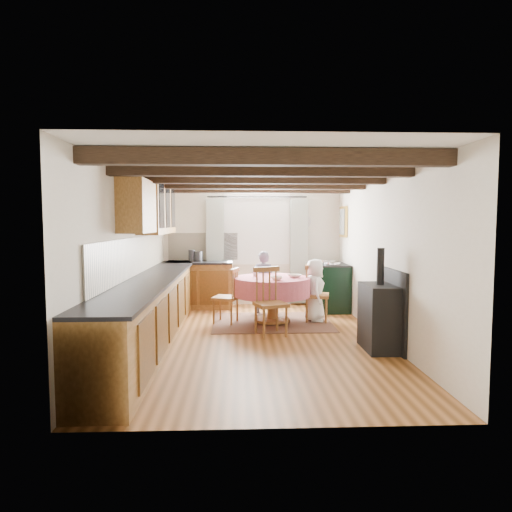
{
  "coord_description": "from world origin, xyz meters",
  "views": [
    {
      "loc": [
        -0.29,
        -6.23,
        1.69
      ],
      "look_at": [
        0.0,
        0.8,
        1.15
      ],
      "focal_mm": 30.89,
      "sensor_mm": 36.0,
      "label": 1
    }
  ],
  "objects_px": {
    "child_right": "(315,290)",
    "chair_near": "(271,302)",
    "aga_range": "(329,286)",
    "child_far": "(263,282)",
    "cast_iron_stove": "(380,299)",
    "chair_left": "(226,296)",
    "dining_table": "(272,300)",
    "chair_right": "(317,293)",
    "cup": "(255,274)"
  },
  "relations": [
    {
      "from": "child_far",
      "to": "child_right",
      "type": "bearing_deg",
      "value": 148.95
    },
    {
      "from": "child_far",
      "to": "child_right",
      "type": "height_order",
      "value": "child_far"
    },
    {
      "from": "dining_table",
      "to": "child_far",
      "type": "bearing_deg",
      "value": 98.04
    },
    {
      "from": "chair_near",
      "to": "child_far",
      "type": "bearing_deg",
      "value": 72.31
    },
    {
      "from": "dining_table",
      "to": "child_far",
      "type": "distance_m",
      "value": 0.77
    },
    {
      "from": "cast_iron_stove",
      "to": "cup",
      "type": "relative_size",
      "value": 14.14
    },
    {
      "from": "cast_iron_stove",
      "to": "cup",
      "type": "height_order",
      "value": "cast_iron_stove"
    },
    {
      "from": "chair_right",
      "to": "child_right",
      "type": "relative_size",
      "value": 0.91
    },
    {
      "from": "cup",
      "to": "chair_left",
      "type": "bearing_deg",
      "value": -157.79
    },
    {
      "from": "chair_left",
      "to": "cast_iron_stove",
      "type": "relative_size",
      "value": 0.69
    },
    {
      "from": "chair_near",
      "to": "aga_range",
      "type": "bearing_deg",
      "value": 37.85
    },
    {
      "from": "chair_left",
      "to": "child_far",
      "type": "xyz_separation_m",
      "value": [
        0.68,
        0.76,
        0.11
      ]
    },
    {
      "from": "chair_near",
      "to": "cast_iron_stove",
      "type": "xyz_separation_m",
      "value": [
        1.38,
        -0.79,
        0.17
      ]
    },
    {
      "from": "chair_right",
      "to": "cup",
      "type": "bearing_deg",
      "value": 95.06
    },
    {
      "from": "chair_near",
      "to": "child_right",
      "type": "bearing_deg",
      "value": 29.67
    },
    {
      "from": "chair_near",
      "to": "chair_right",
      "type": "height_order",
      "value": "chair_near"
    },
    {
      "from": "cast_iron_stove",
      "to": "child_right",
      "type": "height_order",
      "value": "cast_iron_stove"
    },
    {
      "from": "dining_table",
      "to": "chair_near",
      "type": "bearing_deg",
      "value": -95.63
    },
    {
      "from": "dining_table",
      "to": "cup",
      "type": "height_order",
      "value": "cup"
    },
    {
      "from": "dining_table",
      "to": "chair_right",
      "type": "relative_size",
      "value": 1.3
    },
    {
      "from": "chair_near",
      "to": "child_far",
      "type": "relative_size",
      "value": 0.88
    },
    {
      "from": "dining_table",
      "to": "cast_iron_stove",
      "type": "xyz_separation_m",
      "value": [
        1.3,
        -1.64,
        0.29
      ]
    },
    {
      "from": "aga_range",
      "to": "child_right",
      "type": "height_order",
      "value": "child_right"
    },
    {
      "from": "aga_range",
      "to": "child_far",
      "type": "distance_m",
      "value": 1.34
    },
    {
      "from": "dining_table",
      "to": "cup",
      "type": "bearing_deg",
      "value": 146.64
    },
    {
      "from": "child_far",
      "to": "chair_near",
      "type": "bearing_deg",
      "value": 98.44
    },
    {
      "from": "child_far",
      "to": "dining_table",
      "type": "bearing_deg",
      "value": 105.75
    },
    {
      "from": "chair_right",
      "to": "cast_iron_stove",
      "type": "height_order",
      "value": "cast_iron_stove"
    },
    {
      "from": "chair_left",
      "to": "child_right",
      "type": "distance_m",
      "value": 1.52
    },
    {
      "from": "child_far",
      "to": "cast_iron_stove",
      "type": "bearing_deg",
      "value": 128.23
    },
    {
      "from": "dining_table",
      "to": "chair_right",
      "type": "bearing_deg",
      "value": 3.66
    },
    {
      "from": "chair_left",
      "to": "child_far",
      "type": "height_order",
      "value": "child_far"
    },
    {
      "from": "aga_range",
      "to": "child_right",
      "type": "relative_size",
      "value": 0.93
    },
    {
      "from": "aga_range",
      "to": "child_far",
      "type": "relative_size",
      "value": 0.85
    },
    {
      "from": "child_far",
      "to": "child_right",
      "type": "xyz_separation_m",
      "value": [
        0.84,
        -0.68,
        -0.05
      ]
    },
    {
      "from": "aga_range",
      "to": "child_right",
      "type": "bearing_deg",
      "value": -114.48
    },
    {
      "from": "chair_near",
      "to": "chair_left",
      "type": "bearing_deg",
      "value": 111.6
    },
    {
      "from": "chair_near",
      "to": "cup",
      "type": "distance_m",
      "value": 1.1
    },
    {
      "from": "chair_right",
      "to": "child_right",
      "type": "distance_m",
      "value": 0.06
    },
    {
      "from": "chair_near",
      "to": "cast_iron_stove",
      "type": "relative_size",
      "value": 0.75
    },
    {
      "from": "child_right",
      "to": "chair_near",
      "type": "bearing_deg",
      "value": 142.4
    },
    {
      "from": "chair_left",
      "to": "cup",
      "type": "height_order",
      "value": "chair_left"
    },
    {
      "from": "dining_table",
      "to": "chair_left",
      "type": "height_order",
      "value": "chair_left"
    },
    {
      "from": "chair_near",
      "to": "chair_left",
      "type": "height_order",
      "value": "chair_near"
    },
    {
      "from": "chair_left",
      "to": "child_right",
      "type": "height_order",
      "value": "child_right"
    },
    {
      "from": "dining_table",
      "to": "chair_left",
      "type": "bearing_deg",
      "value": -178.36
    },
    {
      "from": "chair_left",
      "to": "cast_iron_stove",
      "type": "distance_m",
      "value": 2.64
    },
    {
      "from": "child_right",
      "to": "child_far",
      "type": "bearing_deg",
      "value": 55.56
    },
    {
      "from": "chair_left",
      "to": "cup",
      "type": "bearing_deg",
      "value": 129.45
    },
    {
      "from": "aga_range",
      "to": "child_far",
      "type": "height_order",
      "value": "child_far"
    }
  ]
}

